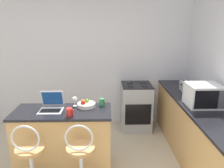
{
  "coord_description": "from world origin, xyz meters",
  "views": [
    {
      "loc": [
        0.34,
        -1.95,
        2.07
      ],
      "look_at": [
        0.43,
        1.78,
        1.02
      ],
      "focal_mm": 35.0,
      "sensor_mm": 36.0,
      "label": 1
    }
  ],
  "objects": [
    {
      "name": "wall_back",
      "position": [
        0.0,
        2.44,
        1.3
      ],
      "size": [
        12.0,
        0.06,
        2.6
      ],
      "color": "silver",
      "rests_on": "ground_plane"
    },
    {
      "name": "stove_range",
      "position": [
        0.92,
        2.1,
        0.46
      ],
      "size": [
        0.57,
        0.59,
        0.93
      ],
      "color": "#9EA3A8",
      "rests_on": "ground_plane"
    },
    {
      "name": "mug_blue",
      "position": [
        1.79,
        2.08,
        0.96
      ],
      "size": [
        0.1,
        0.09,
        0.09
      ],
      "color": "#2D51AD",
      "rests_on": "counter_right"
    },
    {
      "name": "microwave",
      "position": [
        1.71,
        0.96,
        1.08
      ],
      "size": [
        0.46,
        0.4,
        0.32
      ],
      "color": "white",
      "rests_on": "counter_right"
    },
    {
      "name": "laptop",
      "position": [
        -0.42,
        0.87,
        0.98
      ],
      "size": [
        0.31,
        0.3,
        0.25
      ],
      "color": "silver",
      "rests_on": "breakfast_bar"
    },
    {
      "name": "mug_green",
      "position": [
        0.27,
        1.0,
        0.97
      ],
      "size": [
        0.09,
        0.07,
        0.1
      ],
      "color": "#338447",
      "rests_on": "breakfast_bar"
    },
    {
      "name": "fruit_bowl",
      "position": [
        0.04,
        0.95,
        0.95
      ],
      "size": [
        0.25,
        0.25,
        0.11
      ],
      "color": "silver",
      "rests_on": "breakfast_bar"
    },
    {
      "name": "bar_stool_far",
      "position": [
        0.03,
        0.3,
        0.46
      ],
      "size": [
        0.4,
        0.4,
        0.99
      ],
      "color": "silver",
      "rests_on": "ground_plane"
    },
    {
      "name": "mug_red",
      "position": [
        -0.14,
        0.64,
        0.97
      ],
      "size": [
        0.1,
        0.08,
        0.1
      ],
      "color": "red",
      "rests_on": "breakfast_bar"
    },
    {
      "name": "breakfast_bar",
      "position": [
        -0.27,
        0.82,
        0.46
      ],
      "size": [
        1.33,
        0.58,
        0.92
      ],
      "color": "tan",
      "rests_on": "ground_plane"
    },
    {
      "name": "wine_glass_short",
      "position": [
        -0.12,
        0.98,
        1.02
      ],
      "size": [
        0.07,
        0.07,
        0.14
      ],
      "color": "silver",
      "rests_on": "breakfast_bar"
    },
    {
      "name": "bar_stool_near",
      "position": [
        -0.57,
        0.3,
        0.46
      ],
      "size": [
        0.4,
        0.4,
        0.99
      ],
      "color": "silver",
      "rests_on": "ground_plane"
    },
    {
      "name": "toaster",
      "position": [
        1.74,
        1.65,
        1.0
      ],
      "size": [
        0.21,
        0.26,
        0.18
      ],
      "color": "#9EA3A8",
      "rests_on": "counter_right"
    },
    {
      "name": "counter_right",
      "position": [
        1.71,
        0.95,
        0.46
      ],
      "size": [
        0.61,
        2.94,
        0.92
      ],
      "color": "tan",
      "rests_on": "ground_plane"
    }
  ]
}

